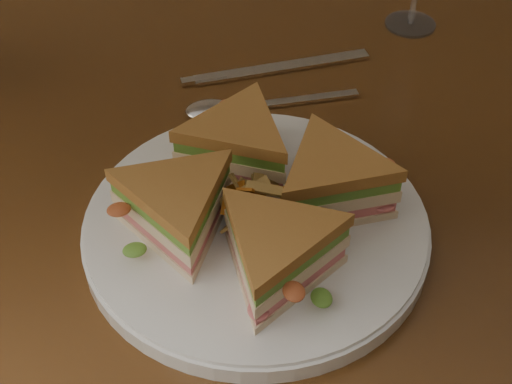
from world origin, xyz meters
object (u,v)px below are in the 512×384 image
(sandwich_wedges, at_px, (256,196))
(knife, at_px, (270,70))
(table, at_px, (253,219))
(spoon, at_px, (231,108))
(plate, at_px, (256,227))

(sandwich_wedges, height_order, knife, sandwich_wedges)
(table, xyz_separation_m, spoon, (-0.01, 0.06, 0.10))
(plate, bearing_deg, spoon, 87.95)
(table, relative_size, knife, 5.57)
(knife, bearing_deg, table, -113.43)
(plate, xyz_separation_m, spoon, (0.01, 0.17, -0.00))
(sandwich_wedges, xyz_separation_m, knife, (0.06, 0.24, -0.04))
(sandwich_wedges, height_order, spoon, sandwich_wedges)
(table, distance_m, sandwich_wedges, 0.18)
(sandwich_wedges, bearing_deg, spoon, 87.95)
(table, relative_size, plate, 4.09)
(table, height_order, plate, plate)
(table, distance_m, spoon, 0.12)
(table, height_order, knife, knife)
(sandwich_wedges, xyz_separation_m, spoon, (0.01, 0.17, -0.04))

